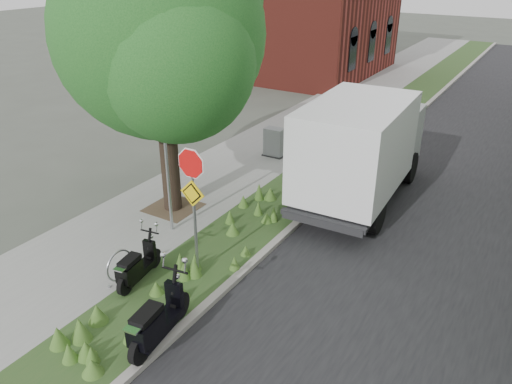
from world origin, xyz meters
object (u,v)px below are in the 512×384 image
sign_assembly (192,187)px  box_truck (361,145)px  scooter_far (154,326)px  utility_cabinet (274,143)px  scooter_near (135,270)px

sign_assembly → box_truck: (1.72, 5.78, -0.54)m
sign_assembly → scooter_far: (0.83, -2.38, -1.76)m
sign_assembly → utility_cabinet: 7.92m
scooter_far → box_truck: (0.89, 8.15, 1.21)m
box_truck → utility_cabinet: size_ratio=5.88×
box_truck → utility_cabinet: box_truck is taller
scooter_near → box_truck: box_truck is taller
scooter_far → scooter_near: bearing=143.7°
scooter_near → scooter_far: size_ratio=0.83×
box_truck → sign_assembly: bearing=-106.6°
scooter_far → box_truck: size_ratio=0.32×
box_truck → scooter_near: bearing=-110.6°
scooter_near → utility_cabinet: bearing=98.5°
sign_assembly → box_truck: size_ratio=0.52×
sign_assembly → scooter_near: size_ratio=1.99×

